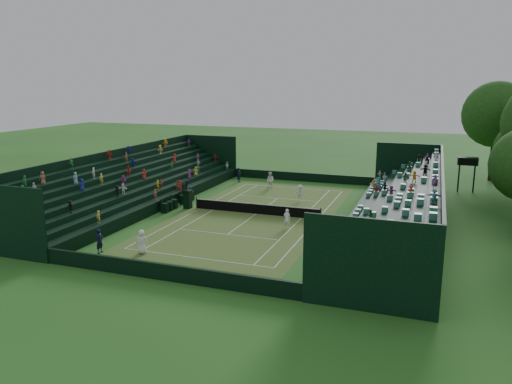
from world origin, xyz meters
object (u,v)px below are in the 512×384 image
tennis_net (256,208)px  player_near_west (142,242)px  umpire_chair (187,197)px  player_near_east (287,219)px  player_far_west (270,180)px  player_far_east (300,193)px

tennis_net → player_near_west: size_ratio=6.98×
umpire_chair → player_near_west: bearing=-76.7°
tennis_net → player_near_east: 4.97m
tennis_net → player_near_east: (3.78, -3.21, 0.27)m
player_near_east → player_far_west: size_ratio=0.88×
player_far_west → player_far_east: 6.74m
player_near_west → player_near_east: player_near_west is taller
tennis_net → player_far_east: size_ratio=6.97×
tennis_net → player_near_east: bearing=-40.4°
player_near_east → player_far_west: player_far_west is taller
player_near_west → player_far_east: 19.18m
tennis_net → player_near_west: bearing=-107.0°
player_near_west → player_far_west: size_ratio=0.92×
umpire_chair → player_near_west: (2.88, -12.17, -0.26)m
tennis_net → player_far_west: 10.98m
player_near_west → player_near_east: 11.83m
umpire_chair → player_near_west: umpire_chair is taller
umpire_chair → player_near_east: 10.86m
player_near_east → player_far_east: size_ratio=0.95×
umpire_chair → player_far_east: (9.05, 6.00, -0.26)m
player_far_east → player_near_east: bearing=-97.4°
player_near_east → player_far_east: bearing=-82.6°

